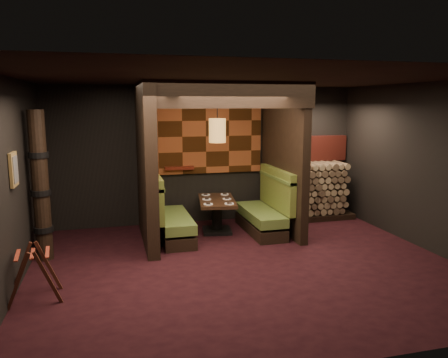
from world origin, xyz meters
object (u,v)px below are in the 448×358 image
Objects in this scene: booth_bench_left at (169,218)px; totem_column at (41,187)px; firewood_stack at (313,191)px; dining_table at (217,211)px; booth_bench_right at (265,212)px; luggage_rack at (34,271)px; pendant_lamp at (217,130)px.

totem_column is (-2.09, -0.55, 0.79)m from booth_bench_left.
booth_bench_left is at bearing 14.75° from totem_column.
firewood_stack is at bearing 13.19° from totem_column.
totem_column is at bearing -166.08° from dining_table.
firewood_stack reaches higher than booth_bench_right.
booth_bench_left is at bearing -167.83° from firewood_stack.
dining_table is 3.76m from luggage_rack.
booth_bench_right is at bearing -12.54° from dining_table.
pendant_lamp is 0.45× the size of totem_column.
pendant_lamp is at bearing -166.61° from firewood_stack.
pendant_lamp is at bearing -90.00° from dining_table.
booth_bench_right is 4.43m from luggage_rack.
booth_bench_left is 1.20× the size of dining_table.
totem_column reaches higher than booth_bench_left.
luggage_rack is (-2.97, -2.26, -1.62)m from pendant_lamp.
firewood_stack reaches higher than dining_table.
booth_bench_right is 1.20× the size of dining_table.
booth_bench_right is at bearing 7.86° from totem_column.
booth_bench_right is 1.54m from firewood_stack.
firewood_stack is at bearing 12.20° from dining_table.
booth_bench_right is 0.92× the size of firewood_stack.
totem_column is at bearing -166.97° from pendant_lamp.
dining_table is 2.34m from firewood_stack.
pendant_lamp is (0.96, 0.16, 1.59)m from booth_bench_left.
dining_table is 1.78× the size of luggage_rack.
booth_bench_right is at bearing -152.65° from firewood_stack.
pendant_lamp is at bearing 9.22° from booth_bench_left.
firewood_stack is at bearing 13.39° from pendant_lamp.
booth_bench_right is 0.67× the size of totem_column.
luggage_rack is at bearing -133.74° from booth_bench_left.
booth_bench_left is 2.90m from luggage_rack.
booth_bench_right is at bearing 28.27° from luggage_rack.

